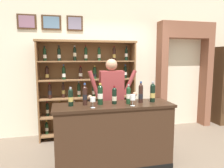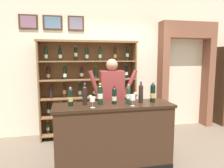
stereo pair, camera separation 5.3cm
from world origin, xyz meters
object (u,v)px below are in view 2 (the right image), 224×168
object	(u,v)px
shopkeeper	(112,95)
tasting_bottle_chianti	(153,93)
tasting_bottle_brunello	(128,95)
wine_glass_spare	(92,100)
wine_shelf	(88,87)
tasting_bottle_rosso	(141,93)
tasting_counter	(114,136)
tasting_bottle_super_tuscan	(114,96)
tasting_bottle_riserva	(85,95)
wine_glass_left	(133,98)
tasting_bottle_grappa	(100,94)
tasting_bottle_prosecco	(71,97)

from	to	relation	value
shopkeeper	tasting_bottle_chianti	distance (m)	0.77
shopkeeper	tasting_bottle_brunello	world-z (taller)	shopkeeper
shopkeeper	wine_glass_spare	xyz separation A→B (m)	(-0.43, -0.70, 0.07)
wine_shelf	tasting_bottle_rosso	distance (m)	1.52
wine_shelf	tasting_counter	size ratio (longest dim) A/B	1.14
shopkeeper	tasting_bottle_super_tuscan	bearing A→B (deg)	-98.70
tasting_counter	tasting_bottle_super_tuscan	world-z (taller)	tasting_bottle_super_tuscan
tasting_counter	tasting_bottle_brunello	world-z (taller)	tasting_bottle_brunello
wine_glass_spare	tasting_bottle_riserva	bearing A→B (deg)	114.99
tasting_counter	wine_glass_left	world-z (taller)	wine_glass_left
shopkeeper	tasting_bottle_grappa	bearing A→B (deg)	-119.35
tasting_bottle_grappa	tasting_bottle_chianti	distance (m)	0.83
tasting_bottle_rosso	shopkeeper	bearing A→B (deg)	121.65
wine_shelf	tasting_bottle_rosso	bearing A→B (deg)	-64.22
tasting_bottle_prosecco	tasting_bottle_rosso	distance (m)	1.06
tasting_bottle_prosecco	wine_glass_left	world-z (taller)	tasting_bottle_prosecco
tasting_bottle_prosecco	tasting_bottle_riserva	world-z (taller)	tasting_bottle_riserva
tasting_bottle_rosso	tasting_bottle_chianti	world-z (taller)	tasting_bottle_rosso
tasting_bottle_super_tuscan	tasting_bottle_rosso	distance (m)	0.42
tasting_bottle_riserva	tasting_bottle_super_tuscan	distance (m)	0.44
shopkeeper	tasting_counter	bearing A→B (deg)	-99.99
tasting_bottle_riserva	tasting_bottle_brunello	xyz separation A→B (m)	(0.65, -0.05, -0.01)
tasting_bottle_prosecco	tasting_bottle_riserva	size ratio (longest dim) A/B	0.84
tasting_bottle_rosso	wine_glass_left	bearing A→B (deg)	-137.48
wine_shelf	tasting_bottle_prosecco	size ratio (longest dim) A/B	7.41
tasting_bottle_prosecco	tasting_bottle_chianti	bearing A→B (deg)	-0.65
tasting_bottle_rosso	wine_glass_spare	size ratio (longest dim) A/B	2.20
wine_shelf	tasting_bottle_prosecco	world-z (taller)	wine_shelf
tasting_bottle_super_tuscan	tasting_bottle_brunello	size ratio (longest dim) A/B	0.94
wine_glass_left	wine_shelf	bearing A→B (deg)	106.99
wine_shelf	shopkeeper	size ratio (longest dim) A/B	1.23
tasting_bottle_prosecco	tasting_bottle_chianti	world-z (taller)	tasting_bottle_chianti
tasting_bottle_brunello	tasting_bottle_riserva	bearing A→B (deg)	175.17
wine_glass_spare	tasting_bottle_chianti	bearing A→B (deg)	9.78
shopkeeper	wine_glass_left	xyz separation A→B (m)	(0.15, -0.72, 0.08)
wine_shelf	wine_glass_spare	xyz separation A→B (m)	(-0.11, -1.53, 0.02)
tasting_bottle_prosecco	wine_glass_left	distance (m)	0.89
tasting_bottle_chianti	tasting_bottle_grappa	bearing A→B (deg)	179.21
tasting_bottle_riserva	wine_shelf	bearing A→B (deg)	81.72
tasting_bottle_riserva	tasting_bottle_super_tuscan	size ratio (longest dim) A/B	1.18
tasting_bottle_grappa	tasting_bottle_riserva	bearing A→B (deg)	177.23
tasting_counter	wine_glass_spare	bearing A→B (deg)	-156.09
wine_shelf	wine_glass_spare	distance (m)	1.53
wine_shelf	tasting_bottle_chianti	bearing A→B (deg)	-57.72
tasting_bottle_riserva	wine_glass_spare	size ratio (longest dim) A/B	2.18
tasting_bottle_riserva	wine_glass_left	size ratio (longest dim) A/B	1.99
wine_shelf	shopkeeper	world-z (taller)	wine_shelf
shopkeeper	tasting_bottle_riserva	world-z (taller)	shopkeeper
wine_shelf	wine_glass_left	xyz separation A→B (m)	(0.47, -1.54, 0.03)
wine_shelf	tasting_bottle_chianti	size ratio (longest dim) A/B	6.32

